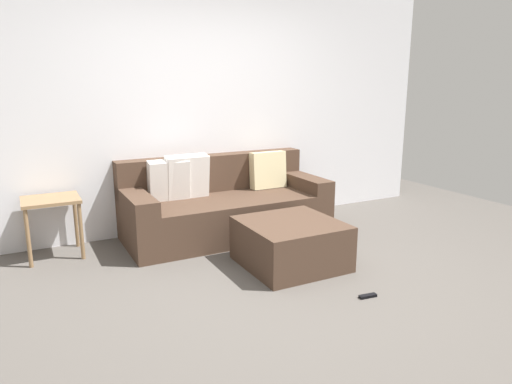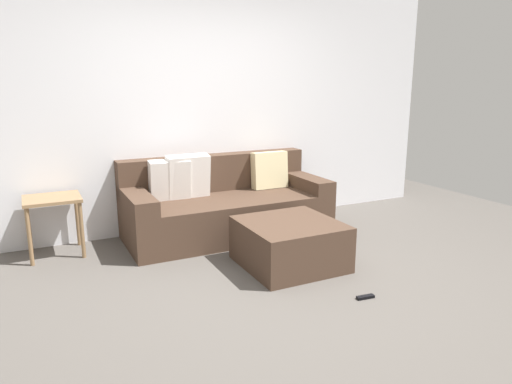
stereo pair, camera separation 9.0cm
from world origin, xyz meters
name	(u,v)px [view 1 (the left image)]	position (x,y,z in m)	size (l,w,h in m)	color
ground_plane	(290,291)	(0.00, 0.00, 0.00)	(7.87, 7.87, 0.00)	#544F49
wall_back	(196,108)	(0.00, 1.99, 1.32)	(6.06, 0.10, 2.63)	silver
couch_sectional	(223,205)	(0.11, 1.55, 0.32)	(2.12, 0.91, 0.87)	#473326
ottoman	(291,243)	(0.29, 0.47, 0.20)	(0.82, 0.82, 0.40)	#473326
side_table	(51,208)	(-1.56, 1.67, 0.46)	(0.50, 0.44, 0.56)	olive
remote_near_ottoman	(368,296)	(0.47, -0.36, 0.01)	(0.14, 0.04, 0.02)	black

